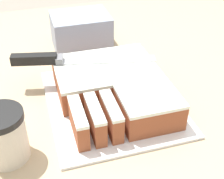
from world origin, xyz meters
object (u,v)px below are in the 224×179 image
Objects in this scene: storage_box at (81,31)px; coffee_cup at (4,136)px; cake_board at (112,102)px; knife at (55,59)px; cake at (113,87)px.

coffee_cup is at bearing -119.47° from storage_box.
coffee_cup is at bearing -156.43° from cake_board.
cake_board is at bearing -88.19° from storage_box.
coffee_cup is at bearing -108.62° from knife.
storage_box reaches higher than cake_board.
storage_box is at bearing 92.92° from cake.
storage_box is (-0.01, 0.29, 0.05)m from cake_board.
knife is 3.29× the size of coffee_cup.
knife is at bearing -117.77° from storage_box.
cake is (0.01, 0.01, 0.03)m from cake_board.
cake is at bearing 51.41° from cake_board.
knife is at bearing 140.81° from cake.
cake_board is 3.27× the size of coffee_cup.
knife is (-0.11, 0.10, 0.07)m from cake_board.
storage_box is (0.10, 0.19, -0.03)m from knife.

